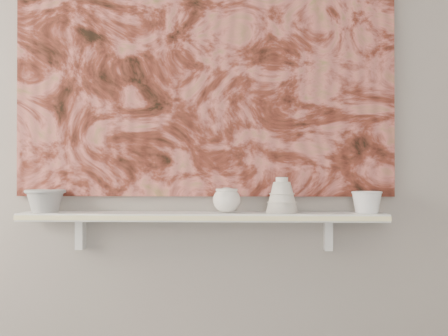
{
  "coord_description": "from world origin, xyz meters",
  "views": [
    {
      "loc": [
        0.18,
        -0.89,
        1.08
      ],
      "look_at": [
        0.09,
        1.49,
        1.1
      ],
      "focal_mm": 50.0,
      "sensor_mm": 36.0,
      "label": 1
    }
  ],
  "objects_px": {
    "shelf": "(202,217)",
    "bowl_grey": "(45,200)",
    "bell_vessel": "(282,195)",
    "cup_cream": "(227,200)",
    "bowl_white": "(367,202)",
    "painting": "(204,58)"
  },
  "relations": [
    {
      "from": "cup_cream",
      "to": "bowl_white",
      "type": "height_order",
      "value": "cup_cream"
    },
    {
      "from": "bowl_grey",
      "to": "cup_cream",
      "type": "height_order",
      "value": "cup_cream"
    },
    {
      "from": "painting",
      "to": "bell_vessel",
      "type": "relative_size",
      "value": 10.9
    },
    {
      "from": "bell_vessel",
      "to": "cup_cream",
      "type": "bearing_deg",
      "value": 180.0
    },
    {
      "from": "shelf",
      "to": "painting",
      "type": "distance_m",
      "value": 0.63
    },
    {
      "from": "cup_cream",
      "to": "bowl_grey",
      "type": "bearing_deg",
      "value": 180.0
    },
    {
      "from": "bowl_white",
      "to": "bowl_grey",
      "type": "bearing_deg",
      "value": 180.0
    },
    {
      "from": "shelf",
      "to": "cup_cream",
      "type": "relative_size",
      "value": 13.21
    },
    {
      "from": "painting",
      "to": "bowl_white",
      "type": "bearing_deg",
      "value": -7.3
    },
    {
      "from": "bowl_white",
      "to": "bell_vessel",
      "type": "bearing_deg",
      "value": 180.0
    },
    {
      "from": "shelf",
      "to": "bowl_grey",
      "type": "height_order",
      "value": "bowl_grey"
    },
    {
      "from": "shelf",
      "to": "bell_vessel",
      "type": "xyz_separation_m",
      "value": [
        0.31,
        0.0,
        0.08
      ]
    },
    {
      "from": "painting",
      "to": "bell_vessel",
      "type": "distance_m",
      "value": 0.63
    },
    {
      "from": "bowl_grey",
      "to": "bowl_white",
      "type": "xyz_separation_m",
      "value": [
        1.24,
        0.0,
        -0.0
      ]
    },
    {
      "from": "painting",
      "to": "cup_cream",
      "type": "relative_size",
      "value": 14.15
    },
    {
      "from": "painting",
      "to": "bowl_white",
      "type": "xyz_separation_m",
      "value": [
        0.63,
        -0.08,
        -0.57
      ]
    },
    {
      "from": "painting",
      "to": "cup_cream",
      "type": "distance_m",
      "value": 0.58
    },
    {
      "from": "shelf",
      "to": "bell_vessel",
      "type": "height_order",
      "value": "bell_vessel"
    },
    {
      "from": "shelf",
      "to": "bowl_white",
      "type": "height_order",
      "value": "bowl_white"
    },
    {
      "from": "bell_vessel",
      "to": "bowl_grey",
      "type": "bearing_deg",
      "value": 180.0
    },
    {
      "from": "painting",
      "to": "cup_cream",
      "type": "xyz_separation_m",
      "value": [
        0.09,
        -0.08,
        -0.56
      ]
    },
    {
      "from": "bell_vessel",
      "to": "bowl_white",
      "type": "distance_m",
      "value": 0.32
    }
  ]
}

